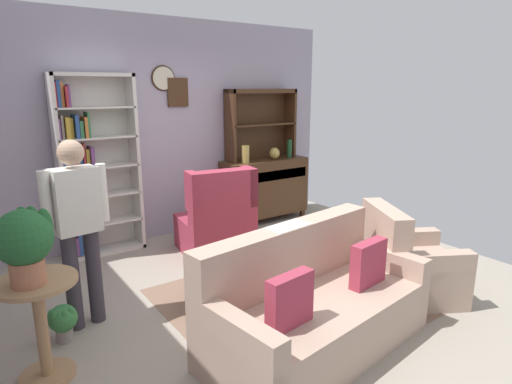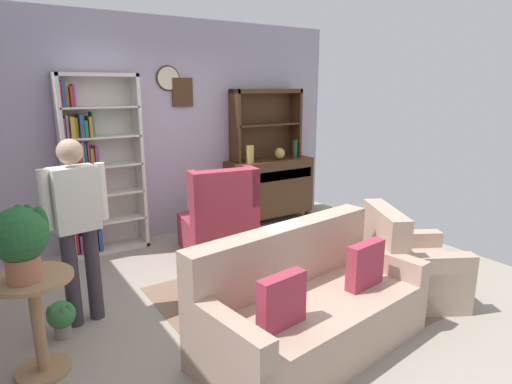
{
  "view_description": "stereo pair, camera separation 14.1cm",
  "coord_description": "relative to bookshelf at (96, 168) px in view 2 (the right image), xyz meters",
  "views": [
    {
      "loc": [
        -2.23,
        -3.13,
        1.95
      ],
      "look_at": [
        0.1,
        0.2,
        0.95
      ],
      "focal_mm": 30.14,
      "sensor_mm": 36.0,
      "label": 1
    },
    {
      "loc": [
        -2.12,
        -3.21,
        1.95
      ],
      "look_at": [
        0.1,
        0.2,
        0.95
      ],
      "focal_mm": 30.14,
      "sensor_mm": 36.0,
      "label": 2
    }
  ],
  "objects": [
    {
      "name": "bookshelf",
      "position": [
        0.0,
        0.0,
        0.0
      ],
      "size": [
        0.9,
        0.3,
        2.1
      ],
      "color": "silver",
      "rests_on": "ground_plane"
    },
    {
      "name": "potted_plant_small",
      "position": [
        -0.74,
        -1.74,
        -0.85
      ],
      "size": [
        0.22,
        0.22,
        0.3
      ],
      "color": "gray",
      "rests_on": "ground_plane"
    },
    {
      "name": "vase_tall",
      "position": [
        2.02,
        -0.16,
        0.01
      ],
      "size": [
        0.11,
        0.11,
        0.24
      ],
      "primitive_type": "cylinder",
      "color": "tan",
      "rests_on": "sideboard"
    },
    {
      "name": "couch_floral",
      "position": [
        0.82,
        -2.89,
        -0.72
      ],
      "size": [
        1.89,
        1.08,
        0.9
      ],
      "color": "tan",
      "rests_on": "ground_plane"
    },
    {
      "name": "wall_back",
      "position": [
        1.0,
        0.19,
        0.38
      ],
      "size": [
        5.0,
        0.09,
        2.8
      ],
      "color": "#A399AD",
      "rests_on": "ground_plane"
    },
    {
      "name": "bottle_wine",
      "position": [
        2.8,
        -0.17,
        0.03
      ],
      "size": [
        0.07,
        0.07,
        0.27
      ],
      "primitive_type": "cylinder",
      "color": "#194223",
      "rests_on": "sideboard"
    },
    {
      "name": "coffee_table",
      "position": [
        0.73,
        -1.94,
        -0.68
      ],
      "size": [
        0.8,
        0.5,
        0.42
      ],
      "color": "#422816",
      "rests_on": "ground_plane"
    },
    {
      "name": "area_rug",
      "position": [
        1.2,
        -2.24,
        -1.02
      ],
      "size": [
        2.3,
        1.99,
        0.01
      ],
      "primitive_type": "cube",
      "color": "#846651",
      "rests_on": "ground_plane"
    },
    {
      "name": "armchair_floral",
      "position": [
        2.11,
        -2.81,
        -0.74
      ],
      "size": [
        1.04,
        1.03,
        0.88
      ],
      "color": "tan",
      "rests_on": "ground_plane"
    },
    {
      "name": "vase_round",
      "position": [
        2.54,
        -0.15,
        -0.02
      ],
      "size": [
        0.15,
        0.15,
        0.17
      ],
      "primitive_type": "ellipsoid",
      "color": "tan",
      "rests_on": "sideboard"
    },
    {
      "name": "book_stack",
      "position": [
        0.8,
        -2.02,
        -0.59
      ],
      "size": [
        0.22,
        0.16,
        0.04
      ],
      "color": "#337247",
      "rests_on": "coffee_table"
    },
    {
      "name": "wingback_chair",
      "position": [
        1.17,
        -0.84,
        -0.65
      ],
      "size": [
        0.89,
        0.91,
        1.05
      ],
      "color": "#A33347",
      "rests_on": "ground_plane"
    },
    {
      "name": "person_reading",
      "position": [
        -0.53,
        -1.59,
        -0.12
      ],
      "size": [
        0.53,
        0.24,
        1.56
      ],
      "color": "#38333D",
      "rests_on": "ground_plane"
    },
    {
      "name": "potted_plant_large",
      "position": [
        -0.97,
        -2.18,
        -0.01
      ],
      "size": [
        0.36,
        0.36,
        0.49
      ],
      "color": "#AD6B4C",
      "rests_on": "plant_stand"
    },
    {
      "name": "sideboard_hutch",
      "position": [
        2.41,
        0.03,
        0.53
      ],
      "size": [
        1.1,
        0.26,
        1.0
      ],
      "color": "#422816",
      "rests_on": "sideboard"
    },
    {
      "name": "ground_plane",
      "position": [
        1.0,
        -1.94,
        -1.04
      ],
      "size": [
        5.4,
        4.6,
        0.02
      ],
      "primitive_type": "cube",
      "color": "#9E9384"
    },
    {
      "name": "sideboard",
      "position": [
        2.41,
        -0.08,
        -0.52
      ],
      "size": [
        1.3,
        0.45,
        0.92
      ],
      "color": "#422816",
      "rests_on": "ground_plane"
    },
    {
      "name": "plant_stand",
      "position": [
        -0.94,
        -2.14,
        -0.58
      ],
      "size": [
        0.52,
        0.52,
        0.73
      ],
      "color": "#A87F56",
      "rests_on": "ground_plane"
    }
  ]
}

